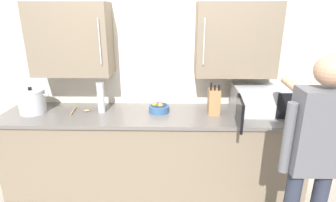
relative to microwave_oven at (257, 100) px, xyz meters
The scene contains 9 objects.
back_wall_tiled 1.14m from the microwave_oven, 164.25° to the left, with size 4.29×0.44×2.87m.
counter_unit 1.19m from the microwave_oven, behind, with size 3.02×0.65×0.94m.
microwave_oven is the anchor object (origin of this frame).
fruit_bowl 0.97m from the microwave_oven, behind, with size 0.21×0.21×0.10m.
wooden_spoon 1.77m from the microwave_oven, behind, with size 0.18×0.21×0.02m.
knife_block 0.43m from the microwave_oven, behind, with size 0.11×0.15×0.33m.
thermos_flask 1.55m from the microwave_oven, behind, with size 0.08×0.08×0.31m.
stock_pot 2.23m from the microwave_oven, behind, with size 0.36×0.26×0.27m.
person_figure 0.87m from the microwave_oven, 79.61° to the right, with size 0.44×0.63×1.66m.
Camera 1 is at (0.20, -1.84, 1.93)m, focal length 29.09 mm.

